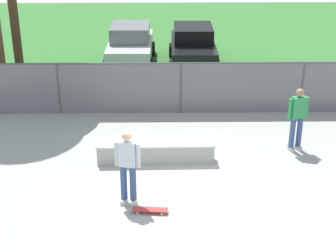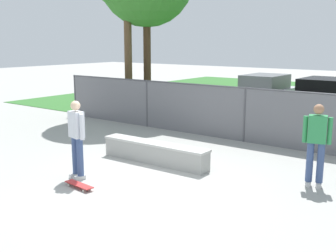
# 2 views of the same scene
# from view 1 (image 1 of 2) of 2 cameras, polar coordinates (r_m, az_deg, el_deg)

# --- Properties ---
(ground_plane) EXTENTS (80.00, 80.00, 0.00)m
(ground_plane) POSITION_cam_1_polar(r_m,az_deg,el_deg) (12.65, 2.22, -7.00)
(ground_plane) COLOR #9E9E99
(grass_strip) EXTENTS (27.91, 20.00, 0.02)m
(grass_strip) POSITION_cam_1_polar(r_m,az_deg,el_deg) (26.94, 0.58, 9.78)
(grass_strip) COLOR #336B2D
(grass_strip) RESTS_ON ground
(concrete_ledge) EXTENTS (3.15, 0.53, 0.54)m
(concrete_ledge) POSITION_cam_1_polar(r_m,az_deg,el_deg) (13.80, -1.38, -2.94)
(concrete_ledge) COLOR #999993
(concrete_ledge) RESTS_ON ground
(skateboarder) EXTENTS (0.59, 0.34, 1.82)m
(skateboarder) POSITION_cam_1_polar(r_m,az_deg,el_deg) (11.65, -4.49, -4.26)
(skateboarder) COLOR beige
(skateboarder) RESTS_ON ground
(skateboard) EXTENTS (0.82, 0.27, 0.09)m
(skateboard) POSITION_cam_1_polar(r_m,az_deg,el_deg) (11.73, -2.00, -9.26)
(skateboard) COLOR red
(skateboard) RESTS_ON ground
(chainlink_fence) EXTENTS (15.98, 0.07, 1.73)m
(chainlink_fence) POSITION_cam_1_polar(r_m,az_deg,el_deg) (16.79, 1.42, 4.50)
(chainlink_fence) COLOR #4C4C51
(chainlink_fence) RESTS_ON ground
(car_silver) EXTENTS (2.06, 4.22, 1.66)m
(car_silver) POSITION_cam_1_polar(r_m,az_deg,el_deg) (22.32, -4.18, 9.00)
(car_silver) COLOR #B7BABF
(car_silver) RESTS_ON ground
(car_black) EXTENTS (2.06, 4.22, 1.66)m
(car_black) POSITION_cam_1_polar(r_m,az_deg,el_deg) (22.09, 2.78, 8.88)
(car_black) COLOR black
(car_black) RESTS_ON ground
(bystander) EXTENTS (0.58, 0.35, 1.82)m
(bystander) POSITION_cam_1_polar(r_m,az_deg,el_deg) (14.61, 14.16, 1.03)
(bystander) COLOR beige
(bystander) RESTS_ON ground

